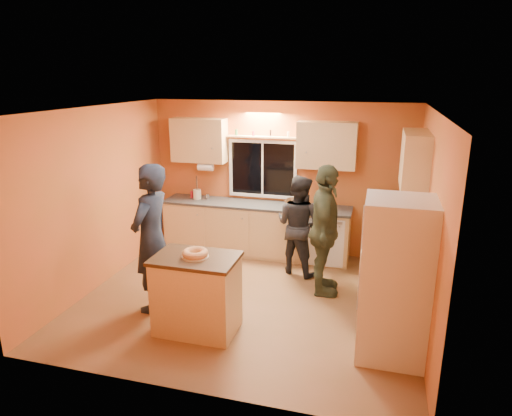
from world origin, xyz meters
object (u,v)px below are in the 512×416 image
(person_left, at_px, (152,238))
(person_right, at_px, (324,231))
(island, at_px, (197,293))
(person_center, at_px, (298,225))
(refrigerator, at_px, (395,280))

(person_left, bearing_deg, person_right, 119.66)
(island, bearing_deg, person_left, 153.63)
(island, xyz_separation_m, person_center, (0.87, 2.02, 0.29))
(refrigerator, relative_size, person_right, 0.97)
(person_left, xyz_separation_m, person_right, (2.11, 1.03, -0.05))
(island, height_order, person_right, person_right)
(person_right, bearing_deg, refrigerator, -151.20)
(refrigerator, distance_m, person_center, 2.37)
(person_left, bearing_deg, island, 67.24)
(refrigerator, xyz_separation_m, person_right, (-0.92, 1.31, 0.03))
(refrigerator, relative_size, person_left, 0.92)
(refrigerator, distance_m, island, 2.30)
(refrigerator, distance_m, person_left, 3.04)
(person_left, distance_m, person_right, 2.34)
(island, distance_m, person_left, 0.99)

